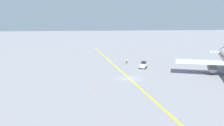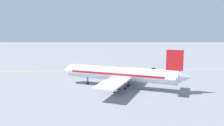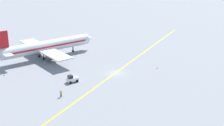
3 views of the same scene
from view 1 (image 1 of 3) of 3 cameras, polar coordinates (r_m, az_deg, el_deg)
name	(u,v)px [view 1 (image 1 of 3)]	position (r m, az deg, el deg)	size (l,w,h in m)	color
ground_plane	(129,78)	(62.38, 3.76, -3.38)	(400.00, 400.00, 0.00)	gray
apron_yellow_centreline	(129,78)	(62.38, 3.76, -3.38)	(0.40, 120.00, 0.01)	yellow
baggage_tug_white	(143,65)	(74.39, 6.85, -0.49)	(2.69, 3.35, 2.11)	white
ground_crew_worker	(127,61)	(81.73, 3.25, 0.54)	(0.48, 0.39, 1.68)	#23232D
traffic_cone_near_nose	(95,90)	(52.24, -3.62, -5.78)	(0.32, 0.32, 0.55)	orange
traffic_cone_mid_apron	(198,62)	(86.25, 18.15, 0.13)	(0.32, 0.32, 0.55)	orange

